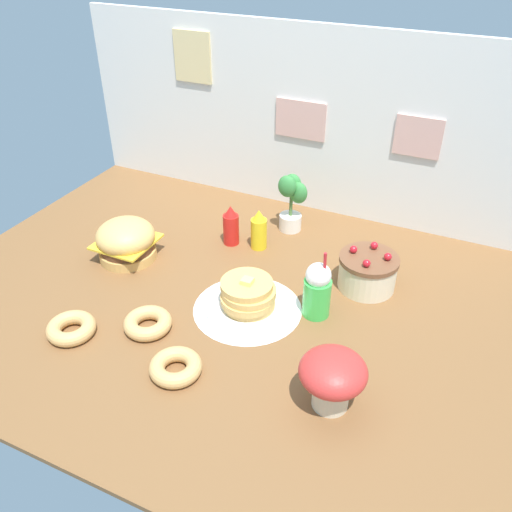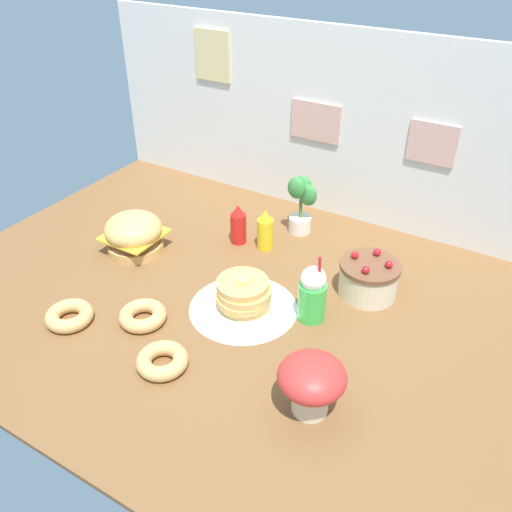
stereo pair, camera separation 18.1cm
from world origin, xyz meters
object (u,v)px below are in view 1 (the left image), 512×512
layer_cake (368,272)px  mushroom_stool (333,376)px  mustard_bottle (259,230)px  donut_chocolate (148,323)px  donut_vanilla (176,367)px  pancake_stack (248,298)px  donut_pink_glaze (71,328)px  ketchup_bottle (231,226)px  potted_plant (292,200)px  burger (126,241)px  cream_soda_cup (317,290)px

layer_cake → mushroom_stool: size_ratio=1.13×
mustard_bottle → mushroom_stool: bearing=-51.5°
donut_chocolate → donut_vanilla: same height
pancake_stack → donut_pink_glaze: (-0.52, -0.40, -0.03)m
mushroom_stool → layer_cake: bearing=95.5°
mustard_bottle → donut_pink_glaze: bearing=-114.5°
ketchup_bottle → potted_plant: potted_plant is taller
pancake_stack → donut_vanilla: 0.41m
burger → donut_vanilla: size_ratio=1.43×
burger → mustard_bottle: bearing=33.2°
potted_plant → mushroom_stool: potted_plant is taller
potted_plant → mushroom_stool: 1.08m
mushroom_stool → cream_soda_cup: bearing=115.4°
donut_chocolate → ketchup_bottle: bearing=89.4°
ketchup_bottle → mushroom_stool: 1.02m
donut_pink_glaze → potted_plant: potted_plant is taller
cream_soda_cup → donut_chocolate: cream_soda_cup is taller
pancake_stack → cream_soda_cup: size_ratio=1.13×
donut_pink_glaze → donut_vanilla: (0.45, -0.00, 0.00)m
cream_soda_cup → donut_vanilla: (-0.32, -0.49, -0.08)m
donut_vanilla → mushroom_stool: mushroom_stool is taller
ketchup_bottle → burger: bearing=-140.0°
mustard_bottle → potted_plant: (0.07, 0.21, 0.07)m
burger → mustard_bottle: (0.49, 0.32, 0.00)m
ketchup_bottle → donut_pink_glaze: 0.84m
burger → potted_plant: 0.78m
donut_vanilla → pancake_stack: bearing=79.7°
pancake_stack → mushroom_stool: size_ratio=1.55×
ketchup_bottle → donut_chocolate: ketchup_bottle is taller
donut_vanilla → mushroom_stool: 0.53m
donut_chocolate → donut_vanilla: bearing=-34.5°
burger → donut_vanilla: 0.76m
donut_chocolate → potted_plant: potted_plant is taller
burger → donut_vanilla: (0.57, -0.51, -0.06)m
layer_cake → ketchup_bottle: 0.66m
burger → ketchup_bottle: (0.36, 0.30, 0.00)m
cream_soda_cup → donut_chocolate: size_ratio=1.61×
donut_pink_glaze → mushroom_stool: bearing=5.1°
pancake_stack → layer_cake: layer_cake is taller
ketchup_bottle → mushroom_stool: size_ratio=0.91×
burger → pancake_stack: 0.65m
layer_cake → mustard_bottle: bearing=170.9°
burger → layer_cake: bearing=13.1°
donut_pink_glaze → donut_vanilla: 0.45m
layer_cake → donut_vanilla: (-0.45, -0.74, -0.05)m
ketchup_bottle → donut_vanilla: ketchup_bottle is taller
cream_soda_cup → potted_plant: 0.64m
donut_vanilla → cream_soda_cup: bearing=57.0°
donut_pink_glaze → donut_vanilla: bearing=-0.6°
layer_cake → donut_chocolate: (-0.66, -0.60, -0.05)m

